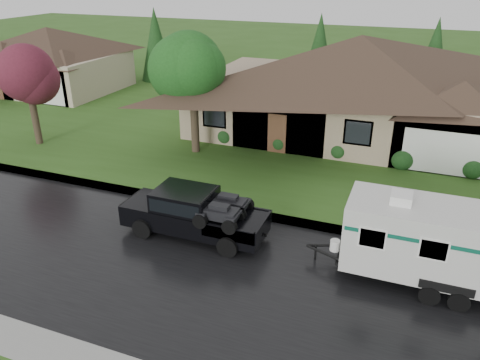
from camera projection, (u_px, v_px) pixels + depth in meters
name	position (u px, v px, depth m)	size (l,w,h in m)	color
ground	(236.00, 244.00, 17.06)	(140.00, 140.00, 0.00)	#2F551A
road	(214.00, 275.00, 15.36)	(140.00, 8.00, 0.01)	black
curb	(256.00, 214.00, 18.93)	(140.00, 0.50, 0.15)	gray
lawn	(323.00, 124.00, 29.73)	(140.00, 26.00, 0.15)	#2F551A
house_main	(363.00, 75.00, 26.53)	(19.44, 10.80, 6.90)	gray
house_far	(51.00, 54.00, 36.38)	(10.80, 8.64, 5.80)	tan
tree_left_green	(192.00, 69.00, 23.35)	(3.82, 3.82, 6.32)	#382B1E
tree_red	(28.00, 79.00, 24.80)	(3.15, 3.15, 5.22)	#382B1E
shrub_row	(339.00, 149.00, 24.01)	(13.60, 1.00, 1.00)	#143814
pickup_truck	(192.00, 211.00, 17.32)	(5.40, 2.05, 1.80)	black
travel_trailer	(451.00, 244.00, 14.17)	(6.66, 2.34, 2.99)	silver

